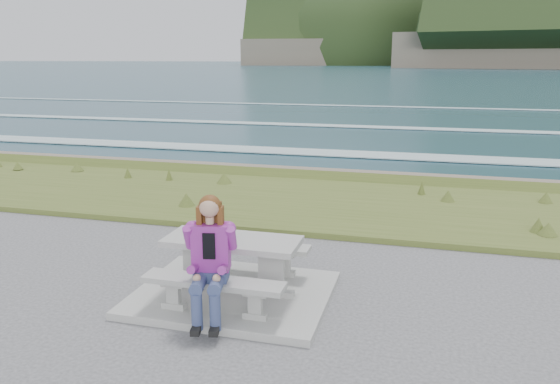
# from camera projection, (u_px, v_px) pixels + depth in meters

# --- Properties ---
(concrete_slab) EXTENTS (2.60, 2.10, 0.10)m
(concrete_slab) POSITION_uv_depth(u_px,v_px,m) (233.00, 294.00, 7.44)
(concrete_slab) COLOR gray
(concrete_slab) RESTS_ON ground
(picnic_table) EXTENTS (1.80, 0.75, 0.75)m
(picnic_table) POSITION_uv_depth(u_px,v_px,m) (232.00, 250.00, 7.29)
(picnic_table) COLOR gray
(picnic_table) RESTS_ON concrete_slab
(bench_landward) EXTENTS (1.80, 0.35, 0.45)m
(bench_landward) POSITION_uv_depth(u_px,v_px,m) (213.00, 287.00, 6.69)
(bench_landward) COLOR gray
(bench_landward) RESTS_ON concrete_slab
(bench_seaward) EXTENTS (1.80, 0.35, 0.45)m
(bench_seaward) POSITION_uv_depth(u_px,v_px,m) (249.00, 250.00, 8.00)
(bench_seaward) COLOR gray
(bench_seaward) RESTS_ON concrete_slab
(grass_verge) EXTENTS (160.00, 4.50, 0.22)m
(grass_verge) POSITION_uv_depth(u_px,v_px,m) (310.00, 205.00, 12.14)
(grass_verge) COLOR #445821
(grass_verge) RESTS_ON ground
(shore_drop) EXTENTS (160.00, 0.80, 2.20)m
(shore_drop) POSITION_uv_depth(u_px,v_px,m) (333.00, 178.00, 14.86)
(shore_drop) COLOR #6E6052
(shore_drop) RESTS_ON ground
(ocean) EXTENTS (1600.00, 1600.00, 0.09)m
(ocean) POSITION_uv_depth(u_px,v_px,m) (383.00, 146.00, 31.38)
(ocean) COLOR #1B3F4D
(ocean) RESTS_ON ground
(seated_woman) EXTENTS (0.58, 0.84, 1.51)m
(seated_woman) POSITION_uv_depth(u_px,v_px,m) (209.00, 276.00, 6.50)
(seated_woman) COLOR navy
(seated_woman) RESTS_ON concrete_slab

